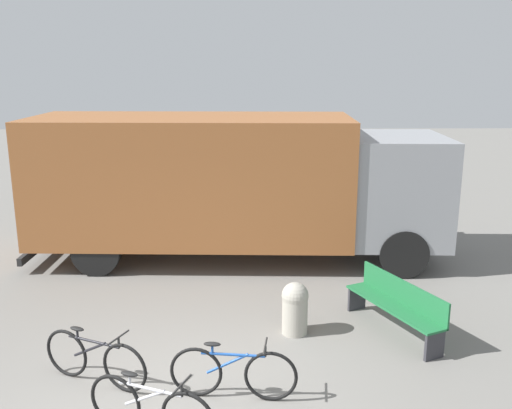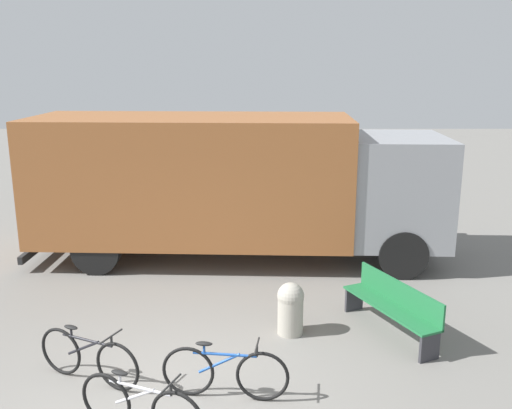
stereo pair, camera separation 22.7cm
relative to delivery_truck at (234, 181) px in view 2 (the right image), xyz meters
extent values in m
plane|color=slate|center=(-0.65, -5.54, -1.72)|extent=(60.00, 60.00, 0.00)
cube|color=#99592D|center=(-0.84, 0.03, 0.06)|extent=(6.72, 2.76, 2.58)
cube|color=gray|center=(3.45, -0.14, -0.13)|extent=(2.06, 2.48, 2.19)
cube|color=black|center=(-4.20, 0.17, -1.45)|extent=(0.19, 2.38, 0.16)
cylinder|color=black|center=(3.50, 0.95, -1.23)|extent=(0.99, 0.32, 0.98)
cylinder|color=black|center=(3.41, -1.23, -1.23)|extent=(0.99, 0.32, 0.98)
cylinder|color=black|center=(-2.62, 1.20, -1.23)|extent=(0.99, 0.32, 0.98)
cylinder|color=black|center=(-2.71, -0.98, -1.23)|extent=(0.99, 0.32, 0.98)
cube|color=#1E6638|center=(2.60, -3.61, -1.27)|extent=(1.20, 1.98, 0.04)
cube|color=#1E6638|center=(2.77, -3.53, -1.08)|extent=(0.87, 1.82, 0.42)
cube|color=#2D2D33|center=(3.00, -4.47, -1.50)|extent=(0.33, 0.19, 0.42)
cube|color=#2D2D33|center=(2.21, -2.75, -1.50)|extent=(0.33, 0.19, 0.42)
torus|color=black|center=(-2.15, -4.82, -1.38)|extent=(0.64, 0.33, 0.68)
torus|color=black|center=(-1.28, -5.22, -1.38)|extent=(0.64, 0.33, 0.68)
cylinder|color=black|center=(-1.72, -5.02, -1.10)|extent=(0.75, 0.37, 0.04)
cylinder|color=black|center=(-1.78, -4.99, -1.23)|extent=(0.51, 0.26, 0.32)
cylinder|color=black|center=(-1.96, -4.91, -1.05)|extent=(0.03, 0.03, 0.11)
ellipsoid|color=black|center=(-1.96, -4.91, -0.97)|extent=(0.24, 0.17, 0.05)
cylinder|color=black|center=(-1.35, -5.19, -1.03)|extent=(0.03, 0.03, 0.14)
cylinder|color=black|center=(-1.35, -5.19, -0.96)|extent=(0.21, 0.41, 0.02)
torus|color=black|center=(-1.24, -5.97, -1.38)|extent=(0.65, 0.30, 0.68)
cylinder|color=silver|center=(-0.80, -6.15, -1.10)|extent=(0.77, 0.34, 0.04)
cylinder|color=silver|center=(-0.86, -6.12, -1.23)|extent=(0.52, 0.24, 0.32)
cylinder|color=silver|center=(-1.04, -6.05, -1.05)|extent=(0.03, 0.03, 0.11)
ellipsoid|color=black|center=(-1.04, -6.05, -0.97)|extent=(0.24, 0.17, 0.05)
cylinder|color=black|center=(-0.42, -6.30, -1.03)|extent=(0.03, 0.03, 0.14)
cylinder|color=black|center=(-0.42, -6.30, -0.96)|extent=(0.19, 0.42, 0.02)
torus|color=black|center=(-0.35, -5.34, -1.38)|extent=(0.68, 0.13, 0.68)
torus|color=black|center=(0.60, -5.46, -1.38)|extent=(0.68, 0.13, 0.68)
cylinder|color=#1E4C9E|center=(0.12, -5.40, -1.10)|extent=(0.81, 0.14, 0.04)
cylinder|color=#1E4C9E|center=(0.05, -5.39, -1.23)|extent=(0.54, 0.10, 0.32)
cylinder|color=#1E4C9E|center=(-0.14, -5.37, -1.05)|extent=(0.03, 0.03, 0.11)
ellipsoid|color=black|center=(-0.14, -5.37, -0.97)|extent=(0.23, 0.12, 0.05)
cylinder|color=black|center=(0.52, -5.45, -1.03)|extent=(0.03, 0.03, 0.14)
cylinder|color=black|center=(0.52, -5.45, -0.96)|extent=(0.08, 0.44, 0.02)
cylinder|color=#9E998C|center=(1.05, -3.61, -1.40)|extent=(0.40, 0.40, 0.63)
sphere|color=#9E998C|center=(1.05, -3.61, -1.08)|extent=(0.42, 0.42, 0.42)
camera|label=1|loc=(0.29, -11.87, 2.47)|focal=40.00mm
camera|label=2|loc=(0.51, -11.87, 2.47)|focal=40.00mm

